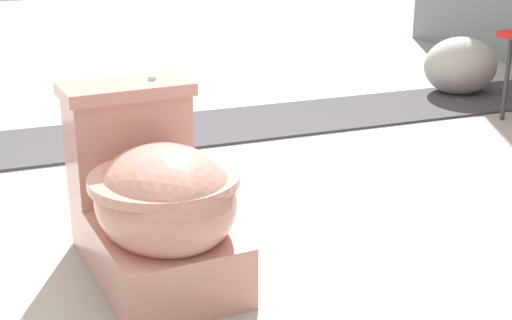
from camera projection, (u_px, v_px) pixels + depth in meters
ground_plane at (187, 235)px, 2.24m from camera, size 14.00×14.00×0.00m
gravel_strip at (222, 126)px, 3.39m from camera, size 0.56×8.00×0.01m
toilet at (154, 201)px, 1.93m from camera, size 0.66×0.43×0.52m
boulder_near at (460, 66)px, 3.98m from camera, size 0.46×0.49×0.32m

